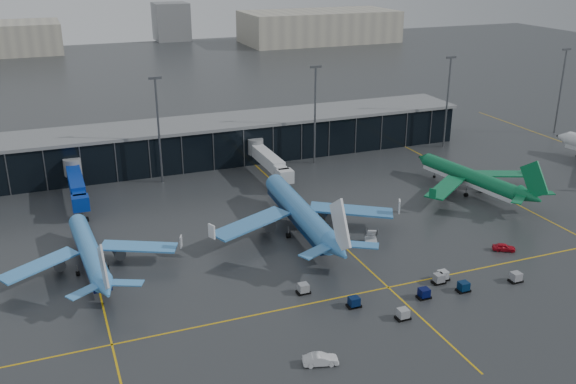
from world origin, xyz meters
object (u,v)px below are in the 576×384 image
object	(u,v)px
airliner_aer_lingus	(471,168)
service_van_white	(320,359)
mobile_airstair	(371,240)
service_van_red	(504,247)
baggage_carts	(419,290)
airliner_arkefly	(88,240)
airliner_klm_near	(300,199)

from	to	relation	value
airliner_aer_lingus	service_van_white	world-z (taller)	airliner_aer_lingus
mobile_airstair	service_van_red	xyz separation A→B (m)	(21.67, -11.74, -0.06)
baggage_carts	mobile_airstair	distance (m)	19.70
service_van_white	airliner_arkefly	bearing A→B (deg)	47.56
airliner_arkefly	airliner_klm_near	bearing A→B (deg)	-1.98
airliner_arkefly	baggage_carts	world-z (taller)	airliner_arkefly
airliner_klm_near	mobile_airstair	distance (m)	15.98
airliner_klm_near	service_van_white	distance (m)	44.24
mobile_airstair	service_van_red	bearing A→B (deg)	-4.72
airliner_klm_near	airliner_aer_lingus	distance (m)	45.15
service_van_red	mobile_airstair	bearing A→B (deg)	92.09
baggage_carts	service_van_white	distance (m)	25.56
airliner_arkefly	mobile_airstair	size ratio (longest dim) A/B	9.52
airliner_aer_lingus	mobile_airstair	size ratio (longest dim) A/B	10.03
service_van_red	baggage_carts	bearing A→B (deg)	139.19
mobile_airstair	airliner_arkefly	bearing A→B (deg)	-166.53
baggage_carts	service_van_red	xyz separation A→B (m)	(23.37, 7.88, -0.05)
mobile_airstair	service_van_red	world-z (taller)	mobile_airstair
baggage_carts	mobile_airstair	size ratio (longest dim) A/B	9.75
airliner_klm_near	service_van_white	size ratio (longest dim) A/B	9.27
airliner_klm_near	service_van_red	size ratio (longest dim) A/B	10.74
airliner_aer_lingus	service_van_red	xyz separation A→B (m)	(-12.59, -28.10, -5.17)
airliner_klm_near	service_van_red	distance (m)	39.51
airliner_aer_lingus	mobile_airstair	xyz separation A→B (m)	(-34.26, -16.36, -5.11)
airliner_klm_near	baggage_carts	xyz separation A→B (m)	(8.78, -30.01, -6.14)
airliner_klm_near	baggage_carts	size ratio (longest dim) A/B	1.21
airliner_aer_lingus	airliner_klm_near	bearing A→B (deg)	178.00
airliner_arkefly	airliner_aer_lingus	world-z (taller)	airliner_aer_lingus
airliner_klm_near	baggage_carts	bearing A→B (deg)	-70.59
airliner_arkefly	service_van_white	size ratio (longest dim) A/B	7.50
mobile_airstair	service_van_white	xyz separation A→B (m)	(-24.53, -31.12, 0.03)
service_van_white	mobile_airstair	bearing A→B (deg)	-23.77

